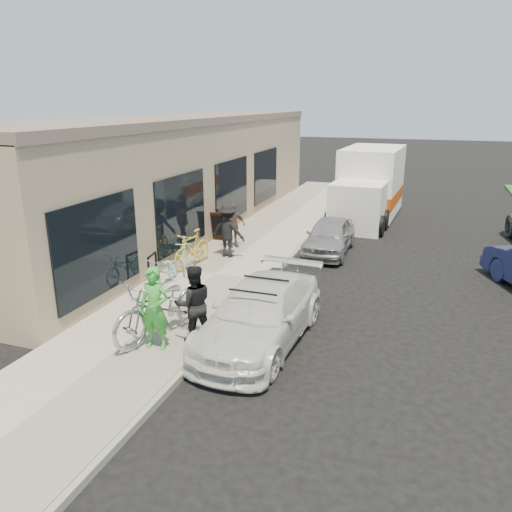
% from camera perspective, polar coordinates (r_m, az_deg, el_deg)
% --- Properties ---
extents(ground, '(120.00, 120.00, 0.00)m').
position_cam_1_polar(ground, '(10.71, -1.37, -8.99)').
color(ground, black).
rests_on(ground, ground).
extents(sidewalk, '(3.00, 34.00, 0.15)m').
position_cam_1_polar(sidewalk, '(13.95, -4.72, -2.31)').
color(sidewalk, '#AAA499').
rests_on(sidewalk, ground).
extents(curb, '(0.12, 34.00, 0.13)m').
position_cam_1_polar(curb, '(13.42, 1.35, -3.09)').
color(curb, gray).
rests_on(curb, ground).
extents(storefront, '(3.60, 20.00, 4.22)m').
position_cam_1_polar(storefront, '(19.22, -7.74, 9.33)').
color(storefront, tan).
rests_on(storefront, ground).
extents(bike_rack, '(0.15, 0.58, 0.82)m').
position_cam_1_polar(bike_rack, '(13.21, -11.75, -1.13)').
color(bike_rack, black).
rests_on(bike_rack, sidewalk).
extents(sandwich_board, '(0.62, 0.62, 1.01)m').
position_cam_1_polar(sandwich_board, '(17.16, -4.03, 3.52)').
color(sandwich_board, black).
rests_on(sandwich_board, sidewalk).
extents(sedan_white, '(1.94, 4.33, 1.27)m').
position_cam_1_polar(sedan_white, '(10.17, 0.52, -6.63)').
color(sedan_white, silver).
rests_on(sedan_white, ground).
extents(sedan_silver, '(1.38, 3.36, 1.14)m').
position_cam_1_polar(sedan_silver, '(16.29, 8.38, 2.29)').
color(sedan_silver, '#99999E').
rests_on(sedan_silver, ground).
extents(moving_truck, '(2.48, 5.98, 2.89)m').
position_cam_1_polar(moving_truck, '(21.45, 12.79, 7.61)').
color(moving_truck, white).
rests_on(moving_truck, ground).
extents(tandem_bike, '(1.57, 2.59, 1.29)m').
position_cam_1_polar(tandem_bike, '(10.24, -10.67, -5.70)').
color(tandem_bike, '#A9A9AB').
rests_on(tandem_bike, sidewalk).
extents(woman_rider, '(0.62, 0.43, 1.63)m').
position_cam_1_polar(woman_rider, '(9.73, -11.51, -5.91)').
color(woman_rider, green).
rests_on(woman_rider, sidewalk).
extents(man_standing, '(0.97, 0.93, 1.58)m').
position_cam_1_polar(man_standing, '(9.89, -7.15, -5.45)').
color(man_standing, black).
rests_on(man_standing, sidewalk).
extents(cruiser_bike_a, '(1.09, 1.58, 0.93)m').
position_cam_1_polar(cruiser_bike_a, '(14.15, -8.24, 0.16)').
color(cruiser_bike_a, '#88CBC2').
rests_on(cruiser_bike_a, sidewalk).
extents(cruiser_bike_b, '(0.66, 1.56, 0.80)m').
position_cam_1_polar(cruiser_bike_b, '(13.09, -10.41, -1.67)').
color(cruiser_bike_b, '#88CBC2').
rests_on(cruiser_bike_b, sidewalk).
extents(cruiser_bike_c, '(0.73, 1.80, 1.05)m').
position_cam_1_polar(cruiser_bike_c, '(14.46, -7.33, 0.82)').
color(cruiser_bike_c, gold).
rests_on(cruiser_bike_c, sidewalk).
extents(bystander_a, '(1.11, 0.69, 1.64)m').
position_cam_1_polar(bystander_a, '(15.21, -3.23, 2.92)').
color(bystander_a, black).
rests_on(bystander_a, sidewalk).
extents(bystander_b, '(0.88, 0.82, 1.45)m').
position_cam_1_polar(bystander_b, '(16.26, -2.72, 3.54)').
color(bystander_b, brown).
rests_on(bystander_b, sidewalk).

